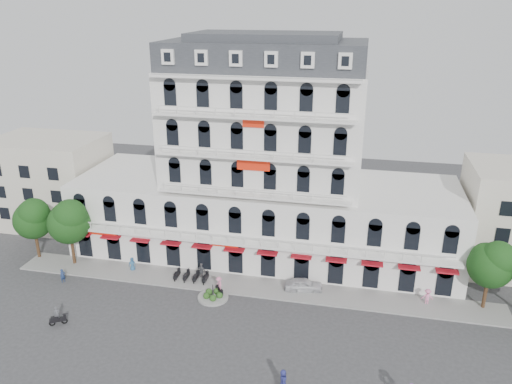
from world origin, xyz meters
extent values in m
plane|color=#38383A|center=(0.00, 0.00, 0.00)|extent=(120.00, 120.00, 0.00)
cube|color=gray|center=(0.00, 9.00, 0.08)|extent=(53.00, 4.00, 0.16)
cube|color=silver|center=(0.00, 18.00, 4.50)|extent=(45.00, 14.00, 9.00)
cube|color=silver|center=(0.00, 18.00, 15.50)|extent=(22.00, 12.00, 13.00)
cube|color=#2D3035|center=(0.00, 18.00, 23.50)|extent=(21.56, 11.76, 3.00)
cube|color=#2D3035|center=(0.00, 18.00, 25.40)|extent=(15.84, 8.64, 0.80)
cube|color=#B31623|center=(0.00, 10.50, 3.50)|extent=(40.50, 1.00, 0.15)
cube|color=red|center=(0.00, 11.88, 13.00)|extent=(3.50, 0.10, 1.40)
cube|color=beige|center=(-30.00, 20.00, 6.00)|extent=(14.00, 10.00, 12.00)
cylinder|color=gray|center=(-3.00, 6.00, 0.12)|extent=(3.20, 3.20, 0.24)
cylinder|color=black|center=(-3.00, 6.00, 0.90)|extent=(0.08, 0.08, 1.40)
sphere|color=#28541C|center=(-2.30, 6.00, 0.45)|extent=(0.70, 0.70, 0.70)
sphere|color=#28541C|center=(-2.78, 6.66, 0.45)|extent=(0.70, 0.70, 0.70)
sphere|color=#28541C|center=(-3.56, 6.42, 0.45)|extent=(0.70, 0.70, 0.70)
sphere|color=#28541C|center=(-3.57, 5.60, 0.45)|extent=(0.70, 0.70, 0.70)
sphere|color=#28541C|center=(-2.80, 5.33, 0.45)|extent=(0.70, 0.70, 0.70)
cylinder|color=#382314|center=(-26.00, 10.00, 1.76)|extent=(0.36, 0.36, 3.52)
sphere|color=#153210|center=(-26.00, 10.00, 4.96)|extent=(4.48, 4.48, 4.48)
sphere|color=#153210|center=(-25.50, 9.70, 6.00)|extent=(3.52, 3.52, 3.52)
sphere|color=#153210|center=(-26.40, 10.30, 5.60)|extent=(3.20, 3.20, 3.20)
cylinder|color=#382314|center=(-21.00, 9.50, 1.87)|extent=(0.36, 0.36, 3.74)
sphere|color=#153210|center=(-21.00, 9.50, 5.27)|extent=(4.76, 4.76, 4.76)
sphere|color=#153210|center=(-20.50, 9.20, 6.38)|extent=(3.74, 3.74, 3.74)
sphere|color=#153210|center=(-21.40, 9.80, 5.95)|extent=(3.40, 3.40, 3.40)
cylinder|color=#382314|center=(24.00, 10.00, 1.72)|extent=(0.36, 0.36, 3.43)
sphere|color=#153210|center=(24.00, 10.00, 4.84)|extent=(4.37, 4.37, 4.37)
sphere|color=#153210|center=(24.50, 9.70, 5.85)|extent=(3.43, 3.43, 3.43)
sphere|color=#153210|center=(23.60, 10.30, 5.46)|extent=(3.12, 3.12, 3.12)
imported|color=silver|center=(5.97, 9.50, 0.70)|extent=(4.31, 2.34, 1.39)
cube|color=black|center=(-16.10, -1.48, 0.55)|extent=(1.47, 1.07, 0.35)
torus|color=black|center=(-15.63, -1.20, 0.28)|extent=(0.58, 0.41, 0.60)
torus|color=black|center=(-16.58, -1.76, 0.28)|extent=(0.58, 0.41, 0.60)
imported|color=#4C4E53|center=(-16.10, -1.48, 1.21)|extent=(0.66, 0.59, 1.51)
imported|color=navy|center=(6.29, -5.82, 1.35)|extent=(0.70, 0.96, 1.81)
cube|color=black|center=(-2.53, 6.70, 0.55)|extent=(1.16, 1.42, 0.35)
torus|color=black|center=(-2.21, 6.26, 0.28)|extent=(0.45, 0.56, 0.60)
torus|color=black|center=(-2.86, 7.15, 0.28)|extent=(0.45, 0.56, 0.60)
imported|color=pink|center=(-2.53, 6.70, 1.30)|extent=(1.16, 1.26, 1.70)
imported|color=#2B5A83|center=(-13.65, 9.50, 0.83)|extent=(0.94, 0.75, 1.67)
imported|color=#52545A|center=(-5.38, 9.50, 0.95)|extent=(1.19, 0.73, 1.89)
imported|color=pink|center=(18.55, 9.50, 0.90)|extent=(1.16, 0.67, 1.80)
imported|color=navy|center=(-20.00, 5.58, 0.79)|extent=(0.63, 0.69, 1.58)
camera|label=1|loc=(10.81, -36.50, 28.75)|focal=35.00mm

